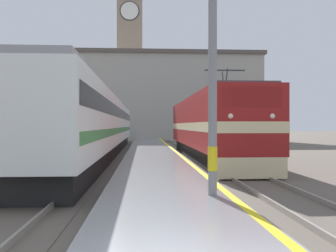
% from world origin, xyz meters
% --- Properties ---
extents(ground_plane, '(200.00, 200.00, 0.00)m').
position_xyz_m(ground_plane, '(0.00, 30.00, 0.00)').
color(ground_plane, '#60564C').
extents(platform, '(3.33, 140.00, 0.39)m').
position_xyz_m(platform, '(0.00, 25.00, 0.19)').
color(platform, gray).
rests_on(platform, ground).
extents(rail_track_near, '(2.83, 140.00, 0.16)m').
position_xyz_m(rail_track_near, '(3.44, 25.00, 0.03)').
color(rail_track_near, '#60564C').
rests_on(rail_track_near, ground).
extents(rail_track_far, '(2.83, 140.00, 0.16)m').
position_xyz_m(rail_track_far, '(-3.63, 25.00, 0.03)').
color(rail_track_far, '#60564C').
rests_on(rail_track_far, ground).
extents(locomotive_train, '(2.92, 19.50, 4.87)m').
position_xyz_m(locomotive_train, '(3.44, 19.93, 1.99)').
color(locomotive_train, black).
rests_on(locomotive_train, ground).
extents(passenger_train, '(2.92, 36.74, 4.00)m').
position_xyz_m(passenger_train, '(-3.63, 23.55, 2.15)').
color(passenger_train, black).
rests_on(passenger_train, ground).
extents(catenary_mast, '(2.65, 0.24, 7.83)m').
position_xyz_m(catenary_mast, '(1.22, 5.38, 4.38)').
color(catenary_mast, gray).
rests_on(catenary_mast, platform).
extents(clock_tower, '(5.09, 5.09, 26.95)m').
position_xyz_m(clock_tower, '(-2.79, 60.96, 14.32)').
color(clock_tower, gray).
rests_on(clock_tower, ground).
extents(station_building, '(30.07, 6.67, 12.15)m').
position_xyz_m(station_building, '(0.87, 50.50, 6.10)').
color(station_building, '#A8A399').
rests_on(station_building, ground).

